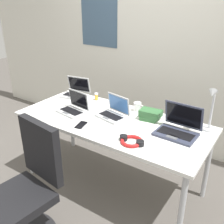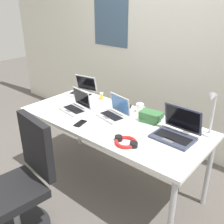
# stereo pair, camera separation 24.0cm
# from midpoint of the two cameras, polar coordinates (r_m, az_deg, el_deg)

# --- Properties ---
(ground_plane) EXTENTS (12.00, 12.00, 0.00)m
(ground_plane) POSITION_cam_midpoint_polar(r_m,az_deg,el_deg) (2.84, 2.51, -15.30)
(ground_plane) COLOR #56514C
(wall_back) EXTENTS (6.00, 0.13, 2.60)m
(wall_back) POSITION_cam_midpoint_polar(r_m,az_deg,el_deg) (3.18, 15.61, 14.27)
(wall_back) COLOR silver
(wall_back) RESTS_ON ground_plane
(desk) EXTENTS (1.80, 0.80, 0.74)m
(desk) POSITION_cam_midpoint_polar(r_m,az_deg,el_deg) (2.46, 2.79, -2.96)
(desk) COLOR white
(desk) RESTS_ON ground_plane
(desk_lamp) EXTENTS (0.12, 0.18, 0.40)m
(desk_lamp) POSITION_cam_midpoint_polar(r_m,az_deg,el_deg) (2.26, 23.70, -0.56)
(desk_lamp) COLOR silver
(desk_lamp) RESTS_ON desk
(laptop_far_corner) EXTENTS (0.31, 0.27, 0.20)m
(laptop_far_corner) POSITION_cam_midpoint_polar(r_m,az_deg,el_deg) (2.48, 3.23, -0.22)
(laptop_far_corner) COLOR #B7BABC
(laptop_far_corner) RESTS_ON desk
(laptop_near_mouse) EXTENTS (0.30, 0.25, 0.20)m
(laptop_near_mouse) POSITION_cam_midpoint_polar(r_m,az_deg,el_deg) (2.63, -5.22, 1.19)
(laptop_near_mouse) COLOR #B7BABC
(laptop_near_mouse) RESTS_ON desk
(laptop_back_left) EXTENTS (0.34, 0.29, 0.24)m
(laptop_back_left) POSITION_cam_midpoint_polar(r_m,az_deg,el_deg) (2.22, 16.79, -4.23)
(laptop_back_left) COLOR #33384C
(laptop_back_left) RESTS_ON desk
(laptop_near_lamp) EXTENTS (0.32, 0.28, 0.21)m
(laptop_near_lamp) POSITION_cam_midpoint_polar(r_m,az_deg,el_deg) (3.04, -4.25, 4.53)
(laptop_near_lamp) COLOR #B7BABC
(laptop_near_lamp) RESTS_ON desk
(computer_mouse) EXTENTS (0.08, 0.11, 0.03)m
(computer_mouse) POSITION_cam_midpoint_polar(r_m,az_deg,el_deg) (2.69, 6.23, 1.18)
(computer_mouse) COLOR black
(computer_mouse) RESTS_ON desk
(cell_phone) EXTENTS (0.09, 0.15, 0.01)m
(cell_phone) POSITION_cam_midpoint_polar(r_m,az_deg,el_deg) (2.36, -4.06, -2.55)
(cell_phone) COLOR black
(cell_phone) RESTS_ON desk
(headphones) EXTENTS (0.21, 0.18, 0.04)m
(headphones) POSITION_cam_midpoint_polar(r_m,az_deg,el_deg) (2.06, 6.40, -6.58)
(headphones) COLOR red
(headphones) RESTS_ON desk
(pill_bottle) EXTENTS (0.04, 0.04, 0.08)m
(pill_bottle) POSITION_cam_midpoint_polar(r_m,az_deg,el_deg) (2.89, 0.07, 3.48)
(pill_bottle) COLOR gold
(pill_bottle) RESTS_ON desk
(book_stack) EXTENTS (0.21, 0.16, 0.10)m
(book_stack) POSITION_cam_midpoint_polar(r_m,az_deg,el_deg) (2.43, 11.25, -1.00)
(book_stack) COLOR #336638
(book_stack) RESTS_ON desk
(coffee_mug) EXTENTS (0.11, 0.08, 0.09)m
(coffee_mug) POSITION_cam_midpoint_polar(r_m,az_deg,el_deg) (2.60, 8.75, 0.83)
(coffee_mug) COLOR white
(coffee_mug) RESTS_ON desk
(office_chair) EXTENTS (0.52, 0.56, 0.97)m
(office_chair) POSITION_cam_midpoint_polar(r_m,az_deg,el_deg) (2.24, -16.10, -16.00)
(office_chair) COLOR black
(office_chair) RESTS_ON ground_plane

